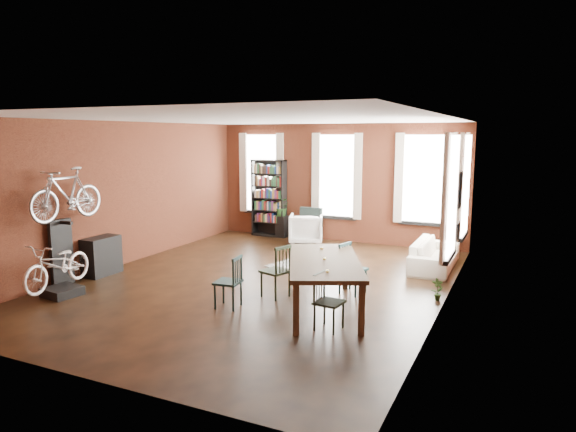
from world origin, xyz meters
The scene contains 19 objects.
room centered at (0.25, 0.62, 2.14)m, with size 9.00×9.04×3.22m.
dining_table centered at (1.71, -0.95, 0.43)m, with size 1.13×2.49×0.85m, color brown.
dining_chair_a centered at (0.20, -1.55, 0.44)m, with size 0.41×0.41×0.89m, color #163132.
dining_chair_b centered at (0.68, -0.70, 0.48)m, with size 0.44×0.44×0.96m, color black.
dining_chair_c centered at (2.11, -1.78, 0.43)m, with size 0.39×0.39×0.85m, color black.
dining_chair_d centered at (1.88, 0.08, 0.46)m, with size 0.43×0.43×0.92m, color #183536.
bookshelf centered at (-2.00, 4.30, 1.10)m, with size 1.00×0.32×2.20m, color black.
white_armchair centered at (-0.61, 3.75, 0.44)m, with size 0.86×0.81×0.89m, color white.
cream_sofa centered at (2.95, 2.60, 0.41)m, with size 2.08×0.61×0.81m, color beige.
striped_rug centered at (0.23, 1.81, 0.01)m, with size 1.07×1.72×0.01m, color black.
bike_trainer centered at (-2.87, -2.30, 0.08)m, with size 0.56×0.56×0.16m, color black.
bike_wall_rack centered at (-3.40, -1.80, 0.65)m, with size 0.16×0.60×1.30m, color black.
console_table centered at (-3.28, -0.90, 0.40)m, with size 0.40×0.80×0.80m, color black.
plant_stand centered at (-1.58, 4.30, 0.31)m, with size 0.31×0.31×0.61m, color black.
plant_by_sofa centered at (3.09, 4.08, 0.15)m, with size 0.38×0.69×0.31m, color #2D5923.
plant_small centered at (3.37, 0.32, 0.07)m, with size 0.21×0.40×0.14m, color #2D5522.
bicycle_floor centered at (-2.90, -2.32, 0.97)m, with size 0.56×0.84×1.61m, color silver.
bicycle_hung centered at (-3.15, -1.80, 2.13)m, with size 0.47×1.00×1.66m, color #A5A8AD.
plant_on_stand centered at (-1.57, 4.27, 0.82)m, with size 0.47×0.53×0.41m, color #275923.
Camera 1 is at (4.66, -8.73, 2.91)m, focal length 32.00 mm.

